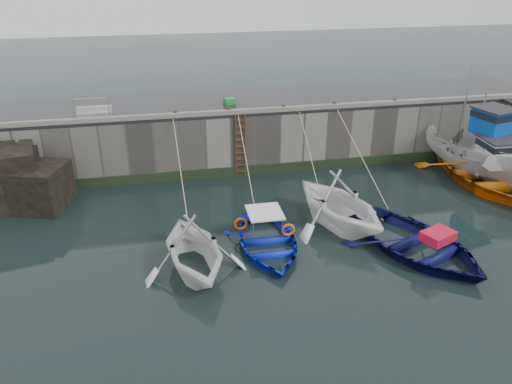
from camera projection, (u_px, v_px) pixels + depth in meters
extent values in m
plane|color=black|center=(352.00, 289.00, 16.53)|extent=(120.00, 120.00, 0.00)
cube|color=slate|center=(269.00, 129.00, 26.93)|extent=(30.00, 5.00, 3.00)
cube|color=black|center=(269.00, 100.00, 26.25)|extent=(30.00, 5.00, 0.16)
cube|color=slate|center=(280.00, 109.00, 24.09)|extent=(30.00, 0.30, 0.20)
cube|color=black|center=(280.00, 168.00, 25.22)|extent=(30.00, 0.08, 0.50)
cube|color=black|center=(37.00, 187.00, 21.53)|extent=(2.96, 2.83, 1.90)
cube|color=black|center=(18.00, 174.00, 22.33)|extent=(2.01, 1.83, 2.30)
cone|color=#2D591E|center=(25.00, 174.00, 20.99)|extent=(0.44, 0.44, 0.45)
cone|color=#2D591E|center=(17.00, 142.00, 21.92)|extent=(0.44, 0.44, 0.45)
cylinder|color=#3F1E0F|center=(236.00, 146.00, 24.21)|extent=(0.07, 0.07, 3.20)
cylinder|color=#3F1E0F|center=(245.00, 146.00, 24.29)|extent=(0.07, 0.07, 3.20)
cube|color=#3F1E0F|center=(241.00, 172.00, 24.81)|extent=(0.44, 0.06, 0.05)
cube|color=#3F1E0F|center=(241.00, 165.00, 24.67)|extent=(0.44, 0.06, 0.05)
cube|color=#3F1E0F|center=(241.00, 159.00, 24.53)|extent=(0.44, 0.06, 0.05)
cube|color=#3F1E0F|center=(241.00, 153.00, 24.38)|extent=(0.44, 0.06, 0.05)
cube|color=#3F1E0F|center=(241.00, 147.00, 24.24)|extent=(0.44, 0.06, 0.05)
cube|color=#3F1E0F|center=(241.00, 140.00, 24.10)|extent=(0.44, 0.06, 0.05)
cube|color=#3F1E0F|center=(240.00, 134.00, 23.96)|extent=(0.44, 0.06, 0.05)
cube|color=#3F1E0F|center=(240.00, 127.00, 23.81)|extent=(0.44, 0.06, 0.05)
cube|color=#3F1E0F|center=(240.00, 120.00, 23.67)|extent=(0.44, 0.06, 0.05)
imported|color=silver|center=(194.00, 270.00, 17.54)|extent=(4.52, 5.03, 2.35)
imported|color=#0C1EBC|center=(267.00, 247.00, 18.89)|extent=(3.34, 4.65, 0.95)
imported|color=white|center=(337.00, 225.00, 20.44)|extent=(5.75, 6.16, 2.63)
imported|color=#0A0E44|center=(416.00, 251.00, 18.62)|extent=(5.97, 6.85, 1.19)
imported|color=silver|center=(475.00, 156.00, 24.81)|extent=(4.13, 7.24, 2.63)
cube|color=#0B44B3|center=(493.00, 122.00, 23.49)|extent=(1.72, 1.79, 1.20)
cube|color=black|center=(494.00, 115.00, 23.34)|extent=(1.79, 1.87, 0.28)
cube|color=#262628|center=(496.00, 109.00, 23.21)|extent=(1.96, 2.04, 0.08)
cylinder|color=#A5A8AD|center=(467.00, 94.00, 24.57)|extent=(0.08, 0.08, 3.00)
imported|color=orange|center=(485.00, 174.00, 24.18)|extent=(5.59, 7.53, 1.50)
cube|color=white|center=(498.00, 152.00, 23.07)|extent=(1.49, 1.58, 1.20)
cube|color=black|center=(499.00, 145.00, 22.91)|extent=(1.55, 1.65, 0.28)
cube|color=#262628|center=(501.00, 139.00, 22.79)|extent=(1.70, 1.79, 0.08)
cylinder|color=#A5A8AD|center=(480.00, 122.00, 24.28)|extent=(0.08, 0.08, 3.00)
cube|color=#18883A|center=(230.00, 101.00, 25.19)|extent=(0.64, 0.55, 0.31)
cylinder|color=#A5A8AD|center=(75.00, 109.00, 22.61)|extent=(0.05, 0.05, 1.00)
cylinder|color=#A5A8AD|center=(109.00, 108.00, 22.88)|extent=(0.05, 0.05, 1.00)
cylinder|color=#A5A8AD|center=(90.00, 99.00, 22.55)|extent=(1.50, 0.05, 0.05)
cube|color=gray|center=(94.00, 114.00, 23.37)|extent=(1.60, 0.35, 0.18)
cube|color=gray|center=(94.00, 108.00, 23.60)|extent=(1.60, 0.35, 0.18)
cylinder|color=#3F1E0F|center=(176.00, 114.00, 23.27)|extent=(0.18, 0.18, 0.28)
cylinder|color=#3F1E0F|center=(229.00, 111.00, 23.71)|extent=(0.18, 0.18, 0.28)
cylinder|color=#3F1E0F|center=(284.00, 107.00, 24.20)|extent=(0.18, 0.18, 0.28)
cylinder|color=#3F1E0F|center=(334.00, 105.00, 24.67)|extent=(0.18, 0.18, 0.28)
cylinder|color=#3F1E0F|center=(394.00, 101.00, 25.24)|extent=(0.18, 0.18, 0.28)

